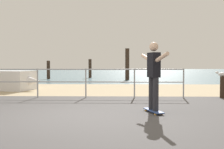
# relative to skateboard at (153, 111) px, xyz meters

# --- Properties ---
(ground_plane) EXTENTS (24.00, 10.00, 0.04)m
(ground_plane) POSITION_rel_skateboard_xyz_m (-2.09, -1.67, -0.07)
(ground_plane) COLOR #474444
(ground_plane) RESTS_ON ground
(beach_strip) EXTENTS (24.00, 6.00, 0.04)m
(beach_strip) POSITION_rel_skateboard_xyz_m (-2.09, 6.33, -0.07)
(beach_strip) COLOR tan
(beach_strip) RESTS_ON ground
(sea_surface) EXTENTS (72.00, 50.00, 0.04)m
(sea_surface) POSITION_rel_skateboard_xyz_m (-2.09, 34.33, -0.07)
(sea_surface) COLOR slate
(sea_surface) RESTS_ON ground
(railing_fence) EXTENTS (12.04, 0.05, 1.05)m
(railing_fence) POSITION_rel_skateboard_xyz_m (-4.58, 2.93, 0.63)
(railing_fence) COLOR #9EA0A5
(railing_fence) RESTS_ON ground
(skateboard) EXTENTS (0.43, 0.82, 0.08)m
(skateboard) POSITION_rel_skateboard_xyz_m (0.00, 0.00, 0.00)
(skateboard) COLOR #334C8C
(skateboard) RESTS_ON ground
(skateboarder) EXTENTS (0.51, 1.41, 1.65)m
(skateboarder) POSITION_rel_skateboard_xyz_m (-0.00, -0.00, 0.95)
(skateboarder) COLOR #26262B
(skateboarder) RESTS_ON skateboard
(bollard_short) EXTENTS (0.18, 0.18, 0.78)m
(bollard_short) POSITION_rel_skateboard_xyz_m (2.78, 2.94, 0.32)
(bollard_short) COLOR #332319
(bollard_short) RESTS_ON ground
(seagull) EXTENTS (0.42, 0.33, 0.18)m
(seagull) POSITION_rel_skateboard_xyz_m (2.76, 2.95, 0.79)
(seagull) COLOR white
(seagull) RESTS_ON bollard_short
(groyne_post_1) EXTENTS (0.26, 0.26, 1.48)m
(groyne_post_1) POSITION_rel_skateboard_xyz_m (-6.46, 14.88, 0.67)
(groyne_post_1) COLOR #332319
(groyne_post_1) RESTS_ON ground
(groyne_post_2) EXTENTS (0.26, 0.26, 1.63)m
(groyne_post_2) POSITION_rel_skateboard_xyz_m (-3.33, 16.81, 0.75)
(groyne_post_2) COLOR #332319
(groyne_post_2) RESTS_ON ground
(groyne_post_3) EXTENTS (0.31, 0.31, 2.38)m
(groyne_post_3) POSITION_rel_skateboard_xyz_m (-0.21, 13.75, 1.12)
(groyne_post_3) COLOR #332319
(groyne_post_3) RESTS_ON ground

